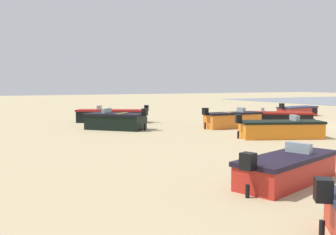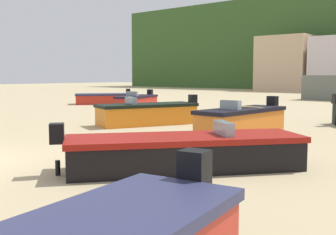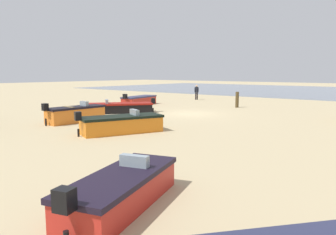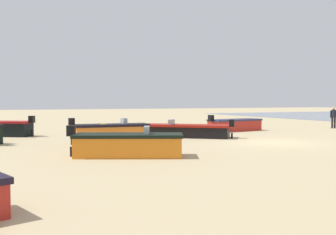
% 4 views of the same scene
% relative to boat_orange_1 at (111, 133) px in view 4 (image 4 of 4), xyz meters
% --- Properties ---
extents(ground_plane, '(160.00, 160.00, 0.00)m').
position_rel_boat_orange_1_xyz_m(ground_plane, '(-2.88, -7.54, -0.49)').
color(ground_plane, tan).
extents(boat_orange_1, '(1.38, 3.89, 1.26)m').
position_rel_boat_orange_1_xyz_m(boat_orange_1, '(0.00, 0.00, 0.00)').
color(boat_orange_1, orange).
rests_on(boat_orange_1, ground).
extents(boat_red_3, '(1.93, 4.30, 1.14)m').
position_rel_boat_orange_1_xyz_m(boat_red_3, '(4.33, -9.91, -0.07)').
color(boat_red_3, red).
rests_on(boat_red_3, ground).
extents(boat_orange_6, '(2.88, 4.29, 1.17)m').
position_rel_boat_orange_1_xyz_m(boat_orange_6, '(-4.76, 0.66, -0.05)').
color(boat_orange_6, orange).
rests_on(boat_orange_6, ground).
extents(boat_black_7, '(4.23, 4.83, 1.04)m').
position_rel_boat_orange_1_xyz_m(boat_black_7, '(1.43, -4.76, -0.12)').
color(boat_black_7, black).
rests_on(boat_black_7, ground).
extents(beach_walker_foreground, '(0.44, 0.52, 1.62)m').
position_rel_boat_orange_1_xyz_m(beach_walker_foreground, '(3.62, -18.23, 0.46)').
color(beach_walker_foreground, black).
rests_on(beach_walker_foreground, ground).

